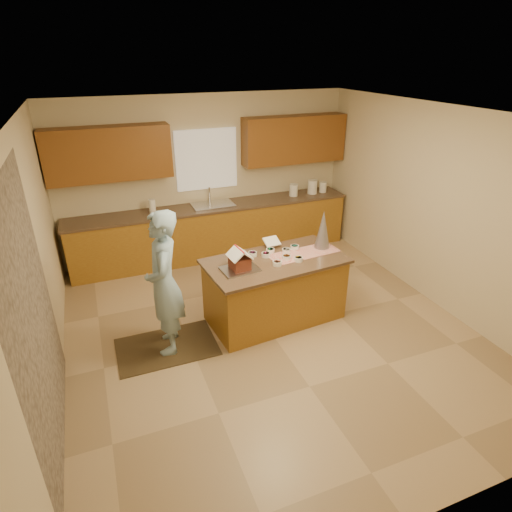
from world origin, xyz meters
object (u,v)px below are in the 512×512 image
(tinsel_tree, at_px, (323,230))
(boy, at_px, (164,284))
(gingerbread_house, at_px, (240,261))
(island_base, at_px, (275,291))

(tinsel_tree, relative_size, boy, 0.30)
(boy, bearing_deg, tinsel_tree, 107.18)
(tinsel_tree, xyz_separation_m, gingerbread_house, (-1.26, -0.21, -0.14))
(island_base, xyz_separation_m, tinsel_tree, (0.74, 0.12, 0.72))
(tinsel_tree, bearing_deg, boy, -173.99)
(gingerbread_house, bearing_deg, island_base, 10.57)
(boy, xyz_separation_m, gingerbread_house, (0.93, 0.02, 0.11))
(tinsel_tree, height_order, gingerbread_house, tinsel_tree)
(tinsel_tree, distance_m, gingerbread_house, 1.29)
(gingerbread_house, bearing_deg, tinsel_tree, 9.67)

